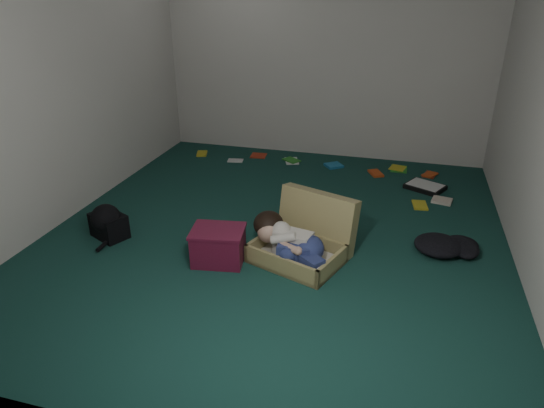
% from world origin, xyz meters
% --- Properties ---
extents(floor, '(4.50, 4.50, 0.00)m').
position_xyz_m(floor, '(0.00, 0.00, 0.00)').
color(floor, '#143B34').
rests_on(floor, ground).
extents(wall_back, '(4.50, 0.00, 4.50)m').
position_xyz_m(wall_back, '(0.00, 2.25, 1.30)').
color(wall_back, silver).
rests_on(wall_back, ground).
extents(wall_front, '(4.50, 0.00, 4.50)m').
position_xyz_m(wall_front, '(0.00, -2.25, 1.30)').
color(wall_front, silver).
rests_on(wall_front, ground).
extents(wall_left, '(0.00, 4.50, 4.50)m').
position_xyz_m(wall_left, '(-2.00, 0.00, 1.30)').
color(wall_left, silver).
rests_on(wall_left, ground).
extents(suitcase, '(0.87, 0.86, 0.51)m').
position_xyz_m(suitcase, '(0.33, -0.32, 0.15)').
color(suitcase, tan).
rests_on(suitcase, floor).
extents(person, '(0.68, 0.53, 0.31)m').
position_xyz_m(person, '(0.23, -0.46, 0.19)').
color(person, beige).
rests_on(person, suitcase).
extents(maroon_bin, '(0.46, 0.39, 0.29)m').
position_xyz_m(maroon_bin, '(-0.32, -0.60, 0.15)').
color(maroon_bin, maroon).
rests_on(maroon_bin, floor).
extents(backpack, '(0.49, 0.46, 0.24)m').
position_xyz_m(backpack, '(-1.41, -0.47, 0.12)').
color(backpack, black).
rests_on(backpack, floor).
extents(clothing_pile, '(0.57, 0.52, 0.15)m').
position_xyz_m(clothing_pile, '(1.51, 0.15, 0.08)').
color(clothing_pile, black).
rests_on(clothing_pile, floor).
extents(paper_tray, '(0.47, 0.43, 0.05)m').
position_xyz_m(paper_tray, '(1.31, 1.40, 0.03)').
color(paper_tray, black).
rests_on(paper_tray, floor).
extents(book_scatter, '(3.16, 1.26, 0.02)m').
position_xyz_m(book_scatter, '(0.35, 1.64, 0.01)').
color(book_scatter, gold).
rests_on(book_scatter, floor).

